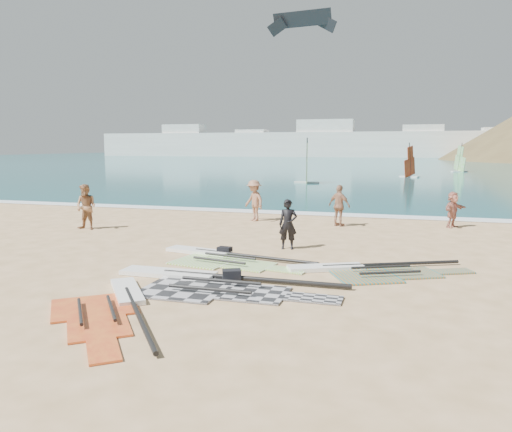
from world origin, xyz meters
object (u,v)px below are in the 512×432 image
(rig_green, at_px, (219,258))
(beachgoer_mid, at_px, (254,201))
(beachgoer_back, at_px, (339,206))
(beachgoer_right, at_px, (453,210))
(gear_bag_far, at_px, (225,251))
(beachgoer_left, at_px, (86,207))
(rig_grey, at_px, (204,282))
(rig_red, at_px, (113,306))
(gear_bag_near, at_px, (232,275))
(person_wetsuit, at_px, (288,224))
(rig_orange, at_px, (365,271))

(rig_green, xyz_separation_m, beachgoer_mid, (-1.29, 8.25, 0.95))
(beachgoer_back, bearing_deg, beachgoer_right, -139.57)
(gear_bag_far, bearing_deg, rig_green, -86.45)
(beachgoer_mid, bearing_deg, beachgoer_left, -106.58)
(rig_grey, distance_m, beachgoer_right, 13.77)
(beachgoer_right, bearing_deg, rig_red, -175.99)
(gear_bag_near, height_order, person_wetsuit, person_wetsuit)
(rig_green, xyz_separation_m, beachgoer_right, (7.79, 8.88, 0.76))
(beachgoer_back, bearing_deg, rig_grey, 106.10)
(gear_bag_near, bearing_deg, person_wetsuit, 83.57)
(rig_grey, xyz_separation_m, beachgoer_back, (2.21, 10.66, 0.89))
(rig_green, relative_size, rig_red, 1.12)
(person_wetsuit, xyz_separation_m, beachgoer_back, (1.11, 5.60, 0.06))
(rig_grey, relative_size, gear_bag_near, 13.16)
(rig_grey, bearing_deg, rig_green, 103.33)
(rig_grey, relative_size, rig_green, 1.19)
(rig_red, distance_m, beachgoer_left, 11.54)
(gear_bag_far, height_order, beachgoer_mid, beachgoer_mid)
(rig_grey, height_order, rig_red, rig_grey)
(gear_bag_far, height_order, beachgoer_back, beachgoer_back)
(gear_bag_near, bearing_deg, rig_orange, 30.41)
(rig_orange, bearing_deg, beachgoer_left, 135.91)
(rig_green, relative_size, rig_orange, 1.02)
(beachgoer_right, bearing_deg, beachgoer_back, 137.05)
(rig_green, distance_m, rig_orange, 4.67)
(rig_green, height_order, person_wetsuit, person_wetsuit)
(rig_grey, relative_size, beachgoer_right, 4.01)
(gear_bag_near, distance_m, beachgoer_mid, 10.97)
(rig_orange, xyz_separation_m, person_wetsuit, (-2.88, 2.57, 0.84))
(rig_red, bearing_deg, rig_orange, 95.73)
(rig_grey, xyz_separation_m, beachgoer_left, (-8.26, 6.67, 0.94))
(rig_grey, bearing_deg, beachgoer_back, 78.49)
(rig_orange, bearing_deg, gear_bag_far, 142.45)
(person_wetsuit, distance_m, beachgoer_left, 9.51)
(beachgoer_mid, bearing_deg, person_wetsuit, -25.05)
(rig_orange, relative_size, rig_red, 1.09)
(person_wetsuit, bearing_deg, rig_green, -139.13)
(rig_orange, distance_m, beachgoer_back, 8.41)
(rig_orange, distance_m, beachgoer_mid, 10.53)
(rig_green, height_order, rig_red, rig_green)
(gear_bag_near, distance_m, beachgoer_left, 10.83)
(rig_green, distance_m, rig_red, 5.33)
(rig_green, distance_m, gear_bag_far, 0.64)
(rig_orange, distance_m, gear_bag_near, 3.94)
(rig_green, relative_size, person_wetsuit, 3.08)
(beachgoer_back, bearing_deg, gear_bag_far, 95.59)
(rig_grey, relative_size, rig_red, 1.33)
(rig_green, relative_size, gear_bag_far, 12.13)
(rig_green, height_order, beachgoer_right, beachgoer_right)
(gear_bag_far, distance_m, beachgoer_back, 7.77)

